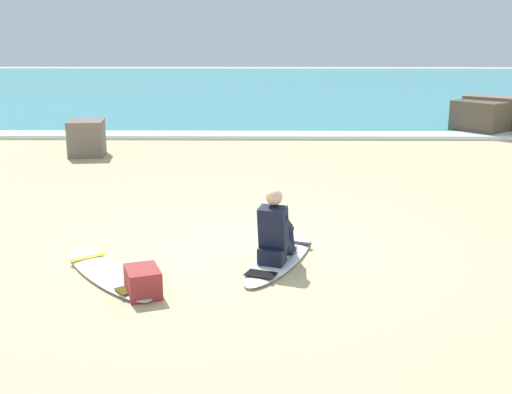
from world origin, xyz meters
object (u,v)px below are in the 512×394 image
object	(u,v)px
surfer_seated	(275,233)
surfboard_main	(279,259)
shoreline_rock	(87,138)
beach_bag	(143,282)
surfboard_spare_near	(108,273)

from	to	relation	value
surfer_seated	surfboard_main	bearing A→B (deg)	66.93
surfboard_main	shoreline_rock	distance (m)	8.36
shoreline_rock	surfboard_main	bearing A→B (deg)	-58.71
surfer_seated	beach_bag	bearing A→B (deg)	-147.00
surfboard_main	surfer_seated	size ratio (longest dim) A/B	2.32
surfboard_main	beach_bag	size ratio (longest dim) A/B	4.56
shoreline_rock	beach_bag	bearing A→B (deg)	-71.52
surfboard_main	shoreline_rock	world-z (taller)	shoreline_rock
surfboard_main	beach_bag	bearing A→B (deg)	-144.33
surfboard_main	surfboard_spare_near	size ratio (longest dim) A/B	1.08
shoreline_rock	beach_bag	size ratio (longest dim) A/B	1.72
surfboard_main	surfboard_spare_near	distance (m)	2.18
surfboard_spare_near	beach_bag	size ratio (longest dim) A/B	4.23
surfer_seated	shoreline_rock	world-z (taller)	surfer_seated
surfer_seated	beach_bag	distance (m)	1.82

